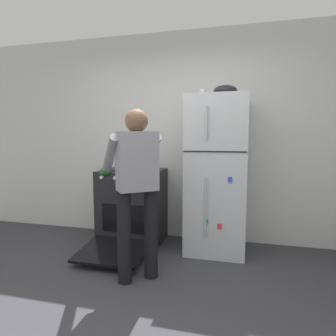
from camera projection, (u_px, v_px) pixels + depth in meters
ground at (123, 323)px, 2.09m from camera, size 8.00×8.00×0.00m
kitchen_wall_back at (179, 137)px, 3.82m from camera, size 6.00×0.10×2.70m
refrigerator at (217, 175)px, 3.37m from camera, size 0.68×0.72×1.81m
stove_range at (132, 207)px, 3.66m from camera, size 0.76×1.24×0.94m
person_cook at (136, 179)px, 2.66m from camera, size 0.69×0.74×1.60m
red_pot at (143, 165)px, 3.53m from camera, size 0.35×0.25×0.13m
coffee_mug at (203, 93)px, 3.36m from camera, size 0.11×0.08×0.10m
pepper_mill at (117, 162)px, 3.89m from camera, size 0.05×0.05×0.14m
mixing_bowl at (225, 91)px, 3.25m from camera, size 0.27×0.27×0.12m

